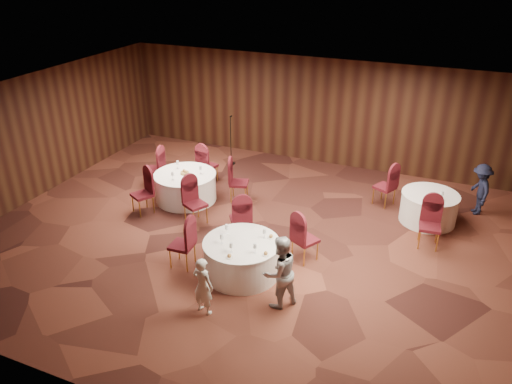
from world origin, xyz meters
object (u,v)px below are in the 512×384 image
at_px(table_left, 186,187).
at_px(table_right, 429,207).
at_px(woman_b, 280,272).
at_px(man_c, 480,189).
at_px(mic_stand, 231,150).
at_px(table_main, 242,258).
at_px(woman_a, 203,286).

height_order(table_left, table_right, same).
relative_size(woman_b, man_c, 1.10).
xyz_separation_m(table_right, man_c, (1.09, 0.91, 0.29)).
height_order(table_left, mic_stand, mic_stand).
bearing_deg(woman_b, man_c, -175.41).
bearing_deg(table_right, table_main, -131.29).
distance_m(table_main, mic_stand, 5.76).
height_order(table_main, man_c, man_c).
bearing_deg(mic_stand, table_main, -62.35).
height_order(woman_a, man_c, man_c).
distance_m(mic_stand, woman_a, 6.96).
xyz_separation_m(table_main, mic_stand, (-2.67, 5.11, 0.07)).
height_order(table_left, woman_b, woman_b).
bearing_deg(man_c, woman_a, -55.06).
height_order(table_right, woman_a, woman_a).
bearing_deg(man_c, table_main, -61.46).
xyz_separation_m(table_left, mic_stand, (0.06, 2.65, 0.07)).
relative_size(table_right, woman_b, 0.93).
xyz_separation_m(mic_stand, woman_a, (2.53, -6.48, 0.14)).
xyz_separation_m(table_main, man_c, (4.37, 4.65, 0.29)).
bearing_deg(man_c, table_right, -68.24).
distance_m(table_left, woman_b, 4.90).
bearing_deg(woman_a, man_c, -115.54).
bearing_deg(table_main, man_c, 46.78).
relative_size(woman_a, man_c, 0.88).
bearing_deg(table_main, mic_stand, 117.65).
bearing_deg(woman_b, table_right, -170.32).
distance_m(table_left, woman_a, 4.63).
bearing_deg(mic_stand, table_right, -12.88).
bearing_deg(table_left, table_right, 12.07).
relative_size(table_left, mic_stand, 1.06).
relative_size(mic_stand, woman_b, 1.05).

